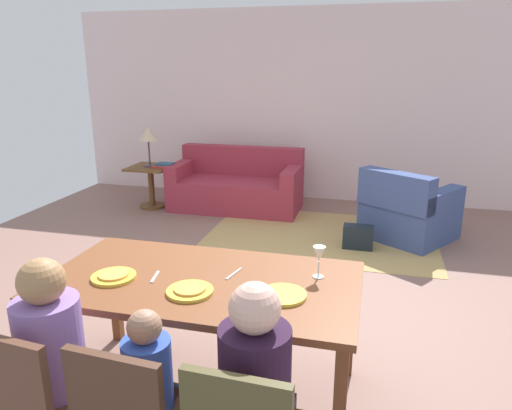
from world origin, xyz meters
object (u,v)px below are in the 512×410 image
(plate_near_child, at_px, (190,291))
(dining_chair_man, at_px, (34,400))
(dining_table, at_px, (202,290))
(person_child, at_px, (154,405))
(person_woman, at_px, (257,407))
(plate_near_woman, at_px, (283,295))
(person_man, at_px, (60,372))
(handbag, at_px, (358,237))
(couch, at_px, (237,187))
(wine_glass, at_px, (319,255))
(plate_near_man, at_px, (114,277))
(book_upper, at_px, (165,164))
(book_lower, at_px, (161,167))
(table_lamp, at_px, (148,135))
(side_table, at_px, (151,181))
(armchair, at_px, (407,212))

(plate_near_child, distance_m, dining_chair_man, 0.86)
(dining_table, bearing_deg, person_child, -89.83)
(person_woman, bearing_deg, plate_near_woman, 90.14)
(person_man, bearing_deg, handbag, 68.96)
(plate_near_woman, relative_size, couch, 0.14)
(plate_near_child, height_order, couch, couch)
(dining_table, height_order, wine_glass, wine_glass)
(plate_near_man, height_order, book_upper, plate_near_man)
(dining_chair_man, distance_m, book_lower, 4.53)
(plate_near_woman, relative_size, person_child, 0.27)
(book_lower, bearing_deg, plate_near_man, -68.51)
(wine_glass, relative_size, person_child, 0.20)
(person_child, height_order, table_lamp, table_lamp)
(person_child, bearing_deg, dining_chair_man, -161.07)
(book_lower, height_order, book_upper, book_upper)
(side_table, xyz_separation_m, handbag, (2.88, -0.90, -0.25))
(plate_near_child, xyz_separation_m, person_woman, (0.49, -0.47, -0.26))
(person_man, bearing_deg, couch, 95.67)
(person_child, bearing_deg, book_lower, 114.72)
(dining_chair_man, xyz_separation_m, handbag, (1.28, 3.47, -0.36))
(dining_table, height_order, person_child, person_child)
(dining_table, xyz_separation_m, dining_chair_man, (-0.49, -0.83, -0.20))
(couch, bearing_deg, plate_near_man, -83.62)
(table_lamp, height_order, book_lower, table_lamp)
(book_upper, bearing_deg, side_table, -176.79)
(dining_table, distance_m, book_upper, 4.02)
(plate_near_man, distance_m, handbag, 3.11)
(couch, distance_m, handbag, 2.07)
(dining_chair_man, distance_m, person_man, 0.18)
(table_lamp, relative_size, book_lower, 2.45)
(dining_table, bearing_deg, plate_near_woman, -11.65)
(person_man, xyz_separation_m, person_woman, (0.97, 0.00, 0.00))
(plate_near_woman, bearing_deg, person_woman, -89.86)
(person_man, distance_m, armchair, 4.16)
(table_lamp, distance_m, book_lower, 0.46)
(person_woman, xyz_separation_m, book_upper, (-2.36, 4.20, 0.11))
(person_child, xyz_separation_m, side_table, (-2.10, 4.20, -0.06))
(armchair, bearing_deg, side_table, 172.54)
(plate_near_man, xyz_separation_m, wine_glass, (1.12, 0.30, 0.12))
(armchair, xyz_separation_m, handbag, (-0.52, -0.46, -0.19))
(couch, height_order, armchair, same)
(person_woman, bearing_deg, couch, 107.57)
(dining_chair_man, distance_m, table_lamp, 4.68)
(dining_chair_man, bearing_deg, wine_glass, 41.72)
(person_woman, height_order, handbag, person_woman)
(dining_table, relative_size, wine_glass, 9.48)
(wine_glass, bearing_deg, book_upper, 126.63)
(person_woman, xyz_separation_m, side_table, (-2.58, 4.19, -0.14))
(couch, bearing_deg, plate_near_child, -76.94)
(dining_table, relative_size, armchair, 1.48)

